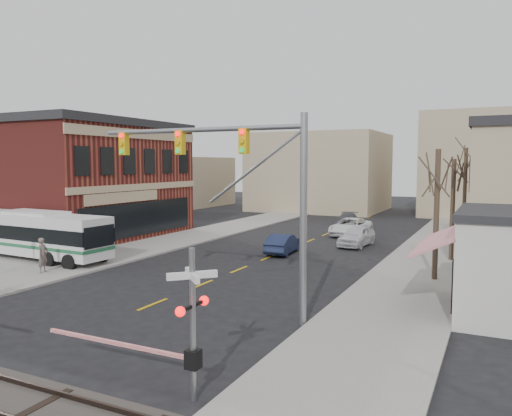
{
  "coord_description": "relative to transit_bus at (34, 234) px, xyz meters",
  "views": [
    {
      "loc": [
        13.38,
        -15.1,
        6.13
      ],
      "look_at": [
        0.45,
        11.31,
        3.5
      ],
      "focal_mm": 35.0,
      "sensor_mm": 36.0,
      "label": 1
    }
  ],
  "objects": [
    {
      "name": "tree_east_c",
      "position": [
        24.13,
        19.11,
        2.04
      ],
      "size": [
        0.28,
        0.28,
        7.2
      ],
      "color": "#382B21",
      "rests_on": "sidewalk_east"
    },
    {
      "name": "transit_bus",
      "position": [
        0.0,
        0.0,
        0.0
      ],
      "size": [
        11.59,
        3.02,
        2.96
      ],
      "color": "silver",
      "rests_on": "ground"
    },
    {
      "name": "sidewalk_west",
      "position": [
        3.63,
        13.11,
        -1.62
      ],
      "size": [
        5.0,
        60.0,
        0.12
      ],
      "primitive_type": "cube",
      "color": "gray",
      "rests_on": "ground"
    },
    {
      "name": "traffic_signal_mast",
      "position": [
        17.31,
        -4.56,
        4.03
      ],
      "size": [
        9.49,
        0.3,
        8.0
      ],
      "color": "gray",
      "rests_on": "ground"
    },
    {
      "name": "tree_east_a",
      "position": [
        23.63,
        5.11,
        1.81
      ],
      "size": [
        0.28,
        0.28,
        6.75
      ],
      "color": "#382B21",
      "rests_on": "sidewalk_east"
    },
    {
      "name": "pedestrian_far",
      "position": [
        2.34,
        0.45,
        -0.81
      ],
      "size": [
        0.88,
        0.93,
        1.51
      ],
      "primitive_type": "imported",
      "rotation": [
        0.0,
        0.0,
        0.99
      ],
      "color": "#353258",
      "rests_on": "sidewalk_west"
    },
    {
      "name": "pedestrian_near",
      "position": [
        4.01,
        -2.79,
        -0.59
      ],
      "size": [
        0.6,
        0.79,
        1.93
      ],
      "primitive_type": "imported",
      "rotation": [
        0.0,
        0.0,
        1.79
      ],
      "color": "#60534C",
      "rests_on": "sidewalk_west"
    },
    {
      "name": "car_a",
      "position": [
        17.1,
        14.25,
        -0.92
      ],
      "size": [
        2.12,
        4.58,
        1.52
      ],
      "primitive_type": "imported",
      "rotation": [
        0.0,
        0.0,
        -0.07
      ],
      "color": "silver",
      "rests_on": "ground"
    },
    {
      "name": "brick_building",
      "position": [
        -13.85,
        9.11,
        3.13
      ],
      "size": [
        30.4,
        15.4,
        9.6
      ],
      "color": "maroon",
      "rests_on": "ground"
    },
    {
      "name": "ground",
      "position": [
        13.13,
        -6.89,
        -1.68
      ],
      "size": [
        160.0,
        160.0,
        0.0
      ],
      "primitive_type": "plane",
      "color": "black",
      "rests_on": "ground"
    },
    {
      "name": "car_c",
      "position": [
        15.21,
        19.45,
        -0.94
      ],
      "size": [
        2.92,
        5.52,
        1.48
      ],
      "primitive_type": "imported",
      "rotation": [
        0.0,
        0.0,
        -0.09
      ],
      "color": "white",
      "rests_on": "ground"
    },
    {
      "name": "car_d",
      "position": [
        13.47,
        24.65,
        -1.01
      ],
      "size": [
        2.64,
        4.89,
        1.35
      ],
      "primitive_type": "imported",
      "rotation": [
        0.0,
        0.0,
        0.17
      ],
      "color": "#434449",
      "rests_on": "ground"
    },
    {
      "name": "sidewalk_east",
      "position": [
        22.63,
        13.11,
        -1.62
      ],
      "size": [
        5.0,
        60.0,
        0.12
      ],
      "primitive_type": "cube",
      "color": "gray",
      "rests_on": "ground"
    },
    {
      "name": "rr_crossing_east",
      "position": [
        19.15,
        -11.51,
        0.29
      ],
      "size": [
        5.6,
        1.36,
        4.0
      ],
      "color": "gray",
      "rests_on": "ground"
    },
    {
      "name": "car_b",
      "position": [
        13.38,
        9.05,
        -1.01
      ],
      "size": [
        1.77,
        4.21,
        1.35
      ],
      "primitive_type": "imported",
      "rotation": [
        0.0,
        0.0,
        3.22
      ],
      "color": "#192240",
      "rests_on": "ground"
    },
    {
      "name": "tree_east_b",
      "position": [
        23.93,
        11.11,
        1.59
      ],
      "size": [
        0.28,
        0.28,
        6.3
      ],
      "color": "#382B21",
      "rests_on": "sidewalk_east"
    }
  ]
}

